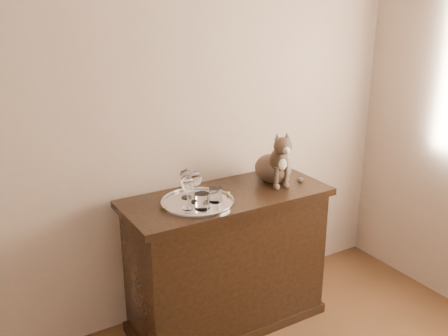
# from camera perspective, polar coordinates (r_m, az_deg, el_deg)

# --- Properties ---
(wall_back) EXTENTS (4.00, 0.10, 2.70)m
(wall_back) POSITION_cam_1_polar(r_m,az_deg,el_deg) (2.73, -14.02, 6.51)
(wall_back) COLOR tan
(wall_back) RESTS_ON ground
(sideboard) EXTENTS (1.20, 0.50, 0.85)m
(sideboard) POSITION_cam_1_polar(r_m,az_deg,el_deg) (3.02, 0.33, -10.54)
(sideboard) COLOR black
(sideboard) RESTS_ON ground
(tray) EXTENTS (0.40, 0.40, 0.01)m
(tray) POSITION_cam_1_polar(r_m,az_deg,el_deg) (2.72, -3.03, -3.98)
(tray) COLOR silver
(tray) RESTS_ON sideboard
(wine_glass_b) EXTENTS (0.07, 0.07, 0.18)m
(wine_glass_b) POSITION_cam_1_polar(r_m,az_deg,el_deg) (2.75, -4.36, -1.68)
(wine_glass_b) COLOR silver
(wine_glass_b) RESTS_ON tray
(wine_glass_c) EXTENTS (0.07, 0.07, 0.19)m
(wine_glass_c) POSITION_cam_1_polar(r_m,az_deg,el_deg) (2.61, -4.20, -2.72)
(wine_glass_c) COLOR silver
(wine_glass_c) RESTS_ON tray
(wine_glass_d) EXTENTS (0.07, 0.07, 0.18)m
(wine_glass_d) POSITION_cam_1_polar(r_m,az_deg,el_deg) (2.68, -3.23, -2.14)
(wine_glass_d) COLOR silver
(wine_glass_d) RESTS_ON tray
(tumbler_a) EXTENTS (0.07, 0.07, 0.08)m
(tumbler_a) POSITION_cam_1_polar(r_m,az_deg,el_deg) (2.70, -1.00, -3.10)
(tumbler_a) COLOR silver
(tumbler_a) RESTS_ON tray
(tumbler_b) EXTENTS (0.08, 0.08, 0.09)m
(tumbler_b) POSITION_cam_1_polar(r_m,az_deg,el_deg) (2.61, -2.53, -3.82)
(tumbler_b) COLOR white
(tumbler_b) RESTS_ON tray
(cat) EXTENTS (0.39, 0.37, 0.33)m
(cat) POSITION_cam_1_polar(r_m,az_deg,el_deg) (3.00, 5.67, 1.48)
(cat) COLOR #4F402F
(cat) RESTS_ON sideboard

